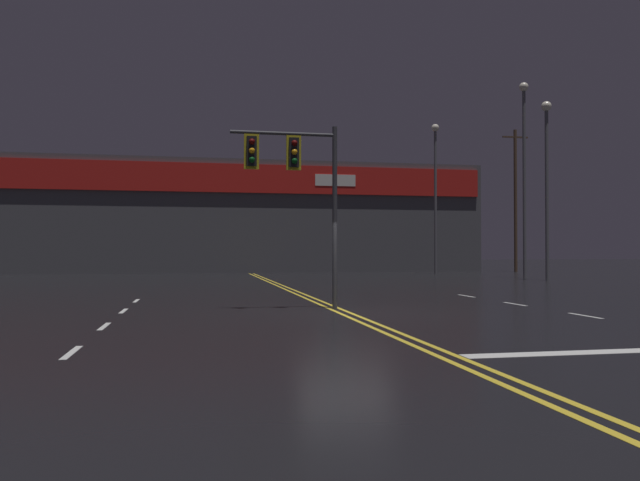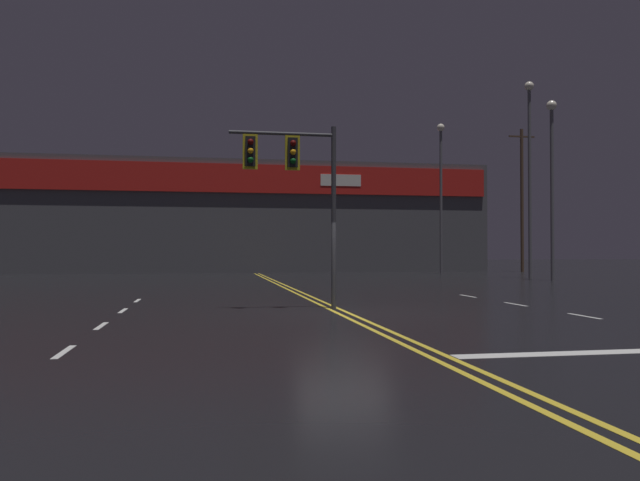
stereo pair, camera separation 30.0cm
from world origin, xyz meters
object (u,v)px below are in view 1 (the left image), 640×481
(traffic_signal_median, at_px, (292,170))
(streetlight_far_right, at_px, (547,167))
(streetlight_median_approach, at_px, (524,157))
(streetlight_far_median, at_px, (435,180))

(traffic_signal_median, relative_size, streetlight_far_right, 0.52)
(streetlight_median_approach, distance_m, streetlight_far_median, 8.73)
(traffic_signal_median, xyz_separation_m, streetlight_far_median, (14.53, 25.85, 2.94))
(streetlight_far_right, xyz_separation_m, streetlight_far_median, (-2.10, 11.47, 0.51))
(streetlight_median_approach, height_order, streetlight_far_median, streetlight_median_approach)
(traffic_signal_median, height_order, streetlight_median_approach, streetlight_median_approach)
(streetlight_median_approach, relative_size, streetlight_far_right, 1.19)
(streetlight_median_approach, bearing_deg, streetlight_far_right, -96.69)
(streetlight_far_median, bearing_deg, traffic_signal_median, -119.35)
(streetlight_median_approach, relative_size, streetlight_far_median, 1.09)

